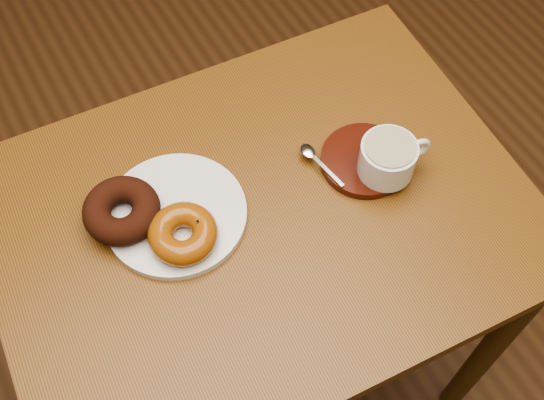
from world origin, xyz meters
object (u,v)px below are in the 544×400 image
cafe_table (262,249)px  saucer (364,161)px  coffee_cup (389,158)px  donut_plate (176,214)px

cafe_table → saucer: saucer is taller
cafe_table → coffee_cup: coffee_cup is taller
saucer → coffee_cup: size_ratio=1.21×
cafe_table → saucer: 0.23m
saucer → cafe_table: bearing=179.3°
donut_plate → saucer: (0.30, -0.06, 0.00)m
cafe_table → saucer: bearing=3.2°
coffee_cup → saucer: bearing=125.5°
cafe_table → donut_plate: size_ratio=3.96×
coffee_cup → cafe_table: bearing=179.8°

